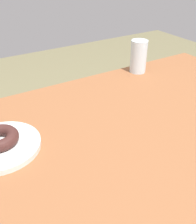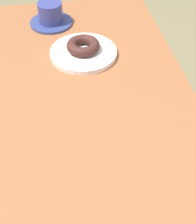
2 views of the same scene
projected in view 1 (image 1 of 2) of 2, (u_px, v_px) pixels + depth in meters
The scene contains 4 objects.
table at pixel (121, 152), 0.75m from camera, with size 1.29×0.75×0.78m.
plate_chocolate_ring at pixel (0, 146), 0.65m from camera, with size 0.20×0.20×0.01m, color white.
napkin_chocolate_ring at pixel (0, 143), 0.65m from camera, with size 0.11×0.11×0.00m, color white.
water_glass at pixel (139, 56), 1.04m from camera, with size 0.06×0.06×0.13m, color silver.
Camera 1 is at (-0.36, -0.46, 1.20)m, focal length 42.10 mm.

